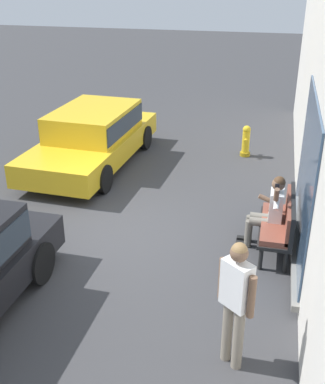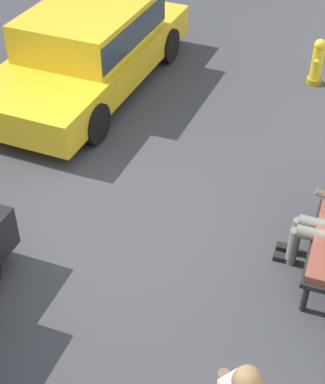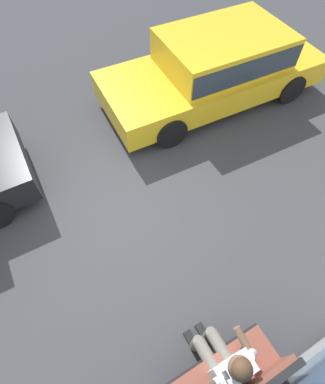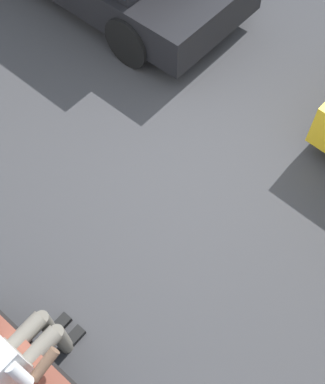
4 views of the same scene
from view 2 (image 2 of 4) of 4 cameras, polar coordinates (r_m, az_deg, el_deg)
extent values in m
plane|color=#38383A|center=(7.54, -5.59, -2.67)|extent=(60.00, 60.00, 0.00)
cylinder|color=black|center=(6.51, 13.65, -9.88)|extent=(0.07, 0.07, 0.40)
cylinder|color=black|center=(7.45, 15.25, -2.67)|extent=(0.07, 0.07, 0.40)
cylinder|color=#6B665B|center=(6.77, 14.56, -4.04)|extent=(0.15, 0.42, 0.15)
cylinder|color=#6B665B|center=(6.94, 12.53, -5.19)|extent=(0.12, 0.12, 0.51)
cube|color=black|center=(7.10, 11.65, -6.32)|extent=(0.10, 0.24, 0.07)
cylinder|color=#6B665B|center=(6.90, 14.78, -3.07)|extent=(0.15, 0.42, 0.15)
cylinder|color=#6B665B|center=(7.07, 12.78, -4.23)|extent=(0.12, 0.12, 0.51)
cube|color=black|center=(7.23, 11.92, -5.35)|extent=(0.10, 0.24, 0.07)
cube|color=gold|center=(10.18, -7.28, 12.50)|extent=(4.69, 2.09, 0.52)
cube|color=gold|center=(10.08, -7.03, 15.83)|extent=(2.47, 1.76, 0.62)
cube|color=#28333D|center=(10.08, -7.03, 15.83)|extent=(2.43, 1.79, 0.43)
cylinder|color=black|center=(8.79, -6.50, 6.62)|extent=(0.63, 0.21, 0.62)
cylinder|color=black|center=(11.05, 0.63, 14.01)|extent=(0.63, 0.21, 0.62)
cylinder|color=black|center=(11.78, -7.74, 15.31)|extent=(0.63, 0.21, 0.62)
sphere|color=brown|center=(4.08, 8.21, -17.76)|extent=(0.21, 0.21, 0.21)
sphere|color=olive|center=(4.06, 8.25, -17.53)|extent=(0.19, 0.19, 0.19)
cylinder|color=olive|center=(10.76, 14.46, 10.44)|extent=(0.26, 0.26, 0.10)
cylinder|color=gold|center=(10.61, 14.74, 11.97)|extent=(0.19, 0.19, 0.55)
sphere|color=gold|center=(10.47, 15.04, 13.60)|extent=(0.20, 0.20, 0.20)
cylinder|color=gold|center=(10.70, 14.92, 12.68)|extent=(0.10, 0.08, 0.08)
cylinder|color=gold|center=(10.45, 14.70, 12.06)|extent=(0.10, 0.08, 0.08)
camera|label=1|loc=(2.39, -150.11, -47.91)|focal=45.00mm
camera|label=3|loc=(4.50, 22.47, 27.91)|focal=28.00mm
camera|label=4|loc=(6.60, 23.58, 31.68)|focal=45.00mm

